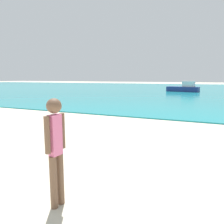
# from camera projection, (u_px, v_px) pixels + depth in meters

# --- Properties ---
(water) EXTENTS (160.00, 60.00, 0.06)m
(water) POSITION_uv_depth(u_px,v_px,m) (192.00, 89.00, 37.78)
(water) COLOR teal
(water) RESTS_ON ground
(person_standing) EXTENTS (0.22, 0.38, 1.67)m
(person_standing) POSITION_uv_depth(u_px,v_px,m) (56.00, 146.00, 3.28)
(person_standing) COLOR brown
(person_standing) RESTS_ON ground
(boat_far) EXTENTS (4.39, 2.08, 1.43)m
(boat_far) POSITION_uv_depth(u_px,v_px,m) (184.00, 88.00, 30.08)
(boat_far) COLOR navy
(boat_far) RESTS_ON water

